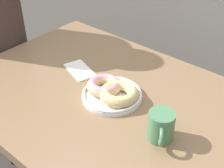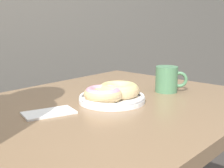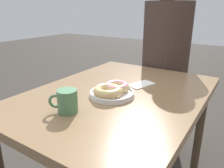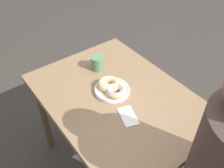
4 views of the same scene
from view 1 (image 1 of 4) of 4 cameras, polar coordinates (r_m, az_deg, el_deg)
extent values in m
cube|color=#846647|center=(1.16, -2.10, -2.24)|extent=(1.07, 0.79, 0.04)
cylinder|color=#473828|center=(1.86, -5.83, -1.24)|extent=(0.05, 0.05, 0.74)
cylinder|color=white|center=(1.12, 0.00, -2.22)|extent=(0.22, 0.22, 0.01)
torus|color=white|center=(1.11, 0.00, -1.73)|extent=(0.21, 0.21, 0.01)
torus|color=#D6B27A|center=(1.09, 1.28, -1.79)|extent=(0.17, 0.17, 0.04)
torus|color=#E0D17F|center=(1.08, 1.28, -1.50)|extent=(0.16, 0.16, 0.03)
torus|color=#D6B27A|center=(1.13, -1.47, -0.33)|extent=(0.17, 0.17, 0.04)
torus|color=pink|center=(1.12, -1.48, -0.05)|extent=(0.16, 0.16, 0.03)
cylinder|color=#4C7F56|center=(0.95, 8.93, -7.53)|extent=(0.08, 0.08, 0.09)
cylinder|color=#382114|center=(0.93, 9.16, -5.64)|extent=(0.07, 0.07, 0.00)
torus|color=#4C7F56|center=(0.92, 8.96, -9.49)|extent=(0.04, 0.06, 0.06)
cube|color=brown|center=(1.91, -19.74, -2.76)|extent=(0.28, 0.20, 0.72)
cube|color=white|center=(1.28, -5.94, 2.53)|extent=(0.16, 0.12, 0.01)
camera|label=2|loc=(1.38, -45.98, 6.81)|focal=50.00mm
camera|label=3|loc=(1.26, 50.68, 9.39)|focal=35.00mm
camera|label=4|loc=(2.03, -9.94, 45.13)|focal=40.00mm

